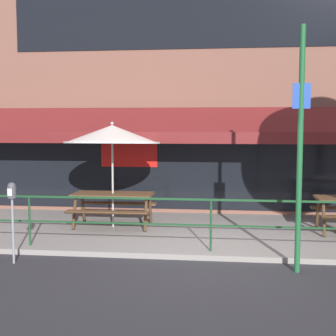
{
  "coord_description": "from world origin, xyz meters",
  "views": [
    {
      "loc": [
        0.2,
        -8.12,
        2.4
      ],
      "look_at": [
        -0.94,
        1.6,
        1.5
      ],
      "focal_mm": 50.0,
      "sensor_mm": 36.0,
      "label": 1
    }
  ],
  "objects": [
    {
      "name": "picnic_table_left",
      "position": [
        -2.25,
        2.11,
        0.71
      ],
      "size": [
        1.8,
        1.42,
        0.76
      ],
      "color": "brown",
      "rests_on": "patio_deck"
    },
    {
      "name": "parking_meter_near",
      "position": [
        -3.39,
        -0.53,
        1.15
      ],
      "size": [
        0.15,
        0.16,
        1.42
      ],
      "color": "gray",
      "rests_on": "ground"
    },
    {
      "name": "ground_plane",
      "position": [
        0.0,
        0.0,
        0.0
      ],
      "size": [
        120.0,
        120.0,
        0.0
      ],
      "primitive_type": "plane",
      "color": "#2D2D30"
    },
    {
      "name": "restaurant_building",
      "position": [
        -0.0,
        4.22,
        3.57
      ],
      "size": [
        15.0,
        1.6,
        7.2
      ],
      "color": "brown",
      "rests_on": "ground"
    },
    {
      "name": "patio_deck",
      "position": [
        0.0,
        2.0,
        0.05
      ],
      "size": [
        15.0,
        4.0,
        0.1
      ],
      "primitive_type": "cube",
      "color": "gray",
      "rests_on": "ground"
    },
    {
      "name": "patio_umbrella_left",
      "position": [
        -2.25,
        2.1,
        2.18
      ],
      "size": [
        2.14,
        2.14,
        2.38
      ],
      "color": "#B7B2A8",
      "rests_on": "patio_deck"
    },
    {
      "name": "street_sign_pole",
      "position": [
        1.43,
        -0.45,
        2.04
      ],
      "size": [
        0.28,
        0.09,
        3.97
      ],
      "color": "#1E6033",
      "rests_on": "ground"
    },
    {
      "name": "patio_railing",
      "position": [
        0.0,
        0.3,
        0.8
      ],
      "size": [
        13.84,
        0.04,
        0.97
      ],
      "color": "#194723",
      "rests_on": "patio_deck"
    }
  ]
}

